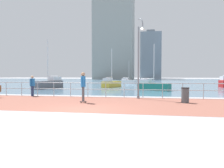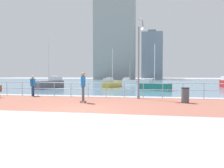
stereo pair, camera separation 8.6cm
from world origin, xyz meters
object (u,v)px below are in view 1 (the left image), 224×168
at_px(sailboat_red, 153,86).
at_px(sailboat_navy, 49,84).
at_px(lamppost, 140,54).
at_px(sailboat_white, 111,84).
at_px(sailboat_blue, 128,81).
at_px(bystander, 32,84).
at_px(skateboarder, 83,84).
at_px(trash_bin, 185,95).

height_order(sailboat_red, sailboat_navy, sailboat_navy).
bearing_deg(sailboat_navy, lamppost, -40.18).
height_order(lamppost, sailboat_white, lamppost).
bearing_deg(sailboat_blue, bystander, -100.63).
height_order(lamppost, sailboat_red, lamppost).
relative_size(skateboarder, trash_bin, 1.98).
height_order(skateboarder, sailboat_red, sailboat_red).
xyz_separation_m(bystander, sailboat_red, (9.60, 8.15, -0.47)).
distance_m(skateboarder, trash_bin, 6.14).
relative_size(lamppost, sailboat_blue, 1.20).
height_order(skateboarder, sailboat_white, sailboat_white).
bearing_deg(sailboat_blue, trash_bin, -78.83).
height_order(trash_bin, sailboat_navy, sailboat_navy).
height_order(lamppost, bystander, lamppost).
bearing_deg(bystander, trash_bin, -10.56).
relative_size(sailboat_blue, sailboat_navy, 0.75).
bearing_deg(lamppost, trash_bin, -31.53).
distance_m(trash_bin, sailboat_navy, 18.75).
relative_size(sailboat_red, sailboat_white, 0.94).
distance_m(lamppost, skateboarder, 4.66).
distance_m(trash_bin, sailboat_white, 16.99).
height_order(lamppost, sailboat_blue, lamppost).
relative_size(skateboarder, sailboat_blue, 0.39).
distance_m(lamppost, sailboat_white, 14.64).
distance_m(sailboat_white, sailboat_navy, 8.39).
bearing_deg(bystander, lamppost, -2.61).
xyz_separation_m(skateboarder, sailboat_navy, (-8.60, 12.67, -0.52)).
bearing_deg(sailboat_red, sailboat_blue, 102.44).
height_order(skateboarder, sailboat_navy, sailboat_navy).
xyz_separation_m(trash_bin, sailboat_navy, (-14.63, 11.72, 0.13)).
bearing_deg(lamppost, sailboat_red, 81.94).
bearing_deg(sailboat_navy, trash_bin, -38.68).
relative_size(lamppost, sailboat_navy, 0.90).
bearing_deg(sailboat_white, sailboat_navy, -153.70).
relative_size(sailboat_white, sailboat_navy, 0.86).
height_order(bystander, sailboat_red, sailboat_red).
bearing_deg(skateboarder, trash_bin, 8.92).
distance_m(bystander, sailboat_white, 13.96).
bearing_deg(sailboat_red, bystander, -139.66).
bearing_deg(lamppost, sailboat_navy, 139.82).
bearing_deg(skateboarder, sailboat_white, 93.77).
bearing_deg(sailboat_white, sailboat_red, -43.13).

